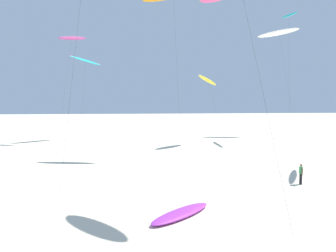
{
  "coord_description": "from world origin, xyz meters",
  "views": [
    {
      "loc": [
        -2.45,
        -1.36,
        6.78
      ],
      "look_at": [
        -0.28,
        19.83,
        5.04
      ],
      "focal_mm": 35.61,
      "sensor_mm": 36.0,
      "label": 1
    }
  ],
  "objects_px": {
    "person_foreground_walker": "(301,173)",
    "flying_kite_0": "(72,38)",
    "flying_kite_6": "(86,61)",
    "grounded_kite_0": "(181,213)",
    "flying_kite_3": "(278,33)",
    "flying_kite_10": "(208,80)",
    "flying_kite_9": "(289,15)"
  },
  "relations": [
    {
      "from": "flying_kite_0",
      "to": "person_foreground_walker",
      "type": "bearing_deg",
      "value": -52.37
    },
    {
      "from": "flying_kite_6",
      "to": "person_foreground_walker",
      "type": "height_order",
      "value": "flying_kite_6"
    },
    {
      "from": "flying_kite_3",
      "to": "flying_kite_6",
      "type": "relative_size",
      "value": 1.45
    },
    {
      "from": "flying_kite_6",
      "to": "flying_kite_9",
      "type": "xyz_separation_m",
      "value": [
        32.89,
        -4.56,
        7.07
      ]
    },
    {
      "from": "flying_kite_0",
      "to": "flying_kite_6",
      "type": "height_order",
      "value": "flying_kite_0"
    },
    {
      "from": "flying_kite_3",
      "to": "flying_kite_6",
      "type": "height_order",
      "value": "flying_kite_3"
    },
    {
      "from": "flying_kite_6",
      "to": "flying_kite_10",
      "type": "xyz_separation_m",
      "value": [
        18.66,
        -8.98,
        -3.63
      ]
    },
    {
      "from": "flying_kite_10",
      "to": "grounded_kite_0",
      "type": "bearing_deg",
      "value": -105.3
    },
    {
      "from": "flying_kite_3",
      "to": "flying_kite_0",
      "type": "bearing_deg",
      "value": -169.48
    },
    {
      "from": "flying_kite_0",
      "to": "flying_kite_10",
      "type": "xyz_separation_m",
      "value": [
        20.34,
        -6.2,
        -6.77
      ]
    },
    {
      "from": "flying_kite_9",
      "to": "flying_kite_0",
      "type": "bearing_deg",
      "value": 177.05
    },
    {
      "from": "person_foreground_walker",
      "to": "grounded_kite_0",
      "type": "bearing_deg",
      "value": -149.64
    },
    {
      "from": "grounded_kite_0",
      "to": "person_foreground_walker",
      "type": "bearing_deg",
      "value": 30.36
    },
    {
      "from": "person_foreground_walker",
      "to": "flying_kite_0",
      "type": "bearing_deg",
      "value": 127.63
    },
    {
      "from": "flying_kite_0",
      "to": "flying_kite_6",
      "type": "distance_m",
      "value": 4.52
    },
    {
      "from": "flying_kite_0",
      "to": "person_foreground_walker",
      "type": "relative_size",
      "value": 10.27
    },
    {
      "from": "flying_kite_10",
      "to": "flying_kite_9",
      "type": "bearing_deg",
      "value": 17.25
    },
    {
      "from": "flying_kite_10",
      "to": "person_foreground_walker",
      "type": "xyz_separation_m",
      "value": [
        2.41,
        -23.31,
        -8.57
      ]
    },
    {
      "from": "flying_kite_6",
      "to": "person_foreground_walker",
      "type": "relative_size",
      "value": 8.49
    },
    {
      "from": "grounded_kite_0",
      "to": "flying_kite_3",
      "type": "bearing_deg",
      "value": 60.12
    },
    {
      "from": "flying_kite_3",
      "to": "flying_kite_9",
      "type": "bearing_deg",
      "value": -103.81
    },
    {
      "from": "flying_kite_10",
      "to": "person_foreground_walker",
      "type": "relative_size",
      "value": 6.33
    },
    {
      "from": "flying_kite_3",
      "to": "person_foreground_walker",
      "type": "xyz_separation_m",
      "value": [
        -13.93,
        -36.32,
        -18.21
      ]
    },
    {
      "from": "grounded_kite_0",
      "to": "flying_kite_6",
      "type": "bearing_deg",
      "value": 105.43
    },
    {
      "from": "person_foreground_walker",
      "to": "flying_kite_6",
      "type": "bearing_deg",
      "value": 123.13
    },
    {
      "from": "flying_kite_10",
      "to": "flying_kite_3",
      "type": "bearing_deg",
      "value": 38.53
    },
    {
      "from": "flying_kite_3",
      "to": "flying_kite_9",
      "type": "height_order",
      "value": "flying_kite_9"
    },
    {
      "from": "flying_kite_6",
      "to": "flying_kite_9",
      "type": "bearing_deg",
      "value": -7.89
    },
    {
      "from": "flying_kite_9",
      "to": "person_foreground_walker",
      "type": "xyz_separation_m",
      "value": [
        -11.82,
        -27.73,
        -19.27
      ]
    },
    {
      "from": "flying_kite_3",
      "to": "person_foreground_walker",
      "type": "height_order",
      "value": "flying_kite_3"
    },
    {
      "from": "flying_kite_3",
      "to": "grounded_kite_0",
      "type": "xyz_separation_m",
      "value": [
        -24.4,
        -42.46,
        -18.95
      ]
    },
    {
      "from": "flying_kite_0",
      "to": "flying_kite_10",
      "type": "distance_m",
      "value": 22.32
    }
  ]
}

